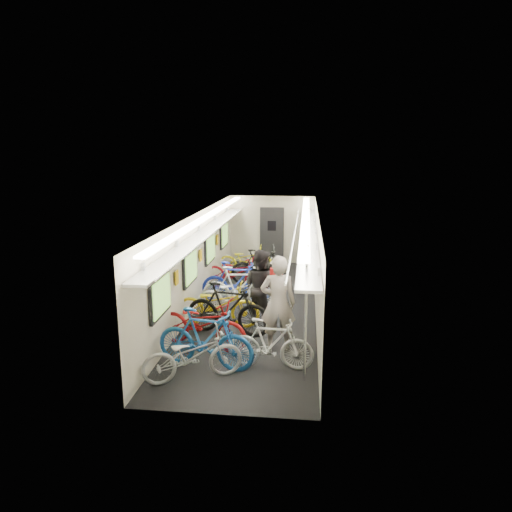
% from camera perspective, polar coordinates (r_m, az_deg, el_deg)
% --- Properties ---
extents(train_car_shell, '(10.00, 10.00, 10.00)m').
position_cam_1_polar(train_car_shell, '(12.09, -1.26, 2.25)').
color(train_car_shell, black).
rests_on(train_car_shell, ground).
extents(bicycle_0, '(1.84, 1.27, 0.92)m').
position_cam_1_polar(bicycle_0, '(8.07, -7.93, -12.19)').
color(bicycle_0, '#A5A5A9').
rests_on(bicycle_0, ground).
extents(bicycle_1, '(1.94, 0.89, 1.13)m').
position_cam_1_polar(bicycle_1, '(8.43, -6.39, -10.25)').
color(bicycle_1, '#195197').
rests_on(bicycle_1, ground).
extents(bicycle_2, '(2.09, 1.23, 1.04)m').
position_cam_1_polar(bicycle_2, '(9.28, -6.73, -8.37)').
color(bicycle_2, maroon).
rests_on(bicycle_2, ground).
extents(bicycle_3, '(2.00, 0.92, 1.16)m').
position_cam_1_polar(bicycle_3, '(9.88, -3.53, -6.62)').
color(bicycle_3, black).
rests_on(bicycle_3, ground).
extents(bicycle_4, '(1.94, 0.74, 1.01)m').
position_cam_1_polar(bicycle_4, '(10.40, -4.81, -6.07)').
color(bicycle_4, gold).
rests_on(bicycle_4, ground).
extents(bicycle_5, '(1.89, 0.73, 1.11)m').
position_cam_1_polar(bicycle_5, '(11.47, -2.19, -3.98)').
color(bicycle_5, silver).
rests_on(bicycle_5, ground).
extents(bicycle_6, '(2.03, 1.33, 1.01)m').
position_cam_1_polar(bicycle_6, '(11.15, -2.57, -4.75)').
color(bicycle_6, '#B2B2B7').
rests_on(bicycle_6, ground).
extents(bicycle_7, '(1.84, 0.53, 1.10)m').
position_cam_1_polar(bicycle_7, '(11.97, -2.49, -3.29)').
color(bicycle_7, '#1D33AF').
rests_on(bicycle_7, ground).
extents(bicycle_8, '(2.02, 1.21, 1.00)m').
position_cam_1_polar(bicycle_8, '(13.12, -2.62, -2.10)').
color(bicycle_8, maroon).
rests_on(bicycle_8, ground).
extents(bicycle_9, '(1.84, 0.84, 1.07)m').
position_cam_1_polar(bicycle_9, '(13.70, 0.57, -1.32)').
color(bicycle_9, black).
rests_on(bicycle_9, ground).
extents(bicycle_10, '(1.83, 0.71, 0.95)m').
position_cam_1_polar(bicycle_10, '(14.82, -1.28, -0.49)').
color(bicycle_10, yellow).
rests_on(bicycle_10, ground).
extents(bicycle_11, '(1.60, 0.54, 0.95)m').
position_cam_1_polar(bicycle_11, '(8.40, 1.82, -10.93)').
color(bicycle_11, silver).
rests_on(bicycle_11, ground).
extents(bicycle_12, '(1.85, 0.86, 0.93)m').
position_cam_1_polar(bicycle_12, '(14.91, 0.40, -0.43)').
color(bicycle_12, slate).
rests_on(bicycle_12, ground).
extents(passenger_near, '(0.73, 0.51, 1.93)m').
position_cam_1_polar(passenger_near, '(9.01, 2.77, -5.94)').
color(passenger_near, gray).
rests_on(passenger_near, ground).
extents(passenger_mid, '(1.06, 1.00, 1.73)m').
position_cam_1_polar(passenger_mid, '(10.47, 0.56, -3.83)').
color(passenger_mid, black).
rests_on(passenger_mid, ground).
extents(backpack, '(0.27, 0.15, 0.38)m').
position_cam_1_polar(backpack, '(9.69, 2.55, -2.64)').
color(backpack, '#9F110F').
rests_on(backpack, passenger_near).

